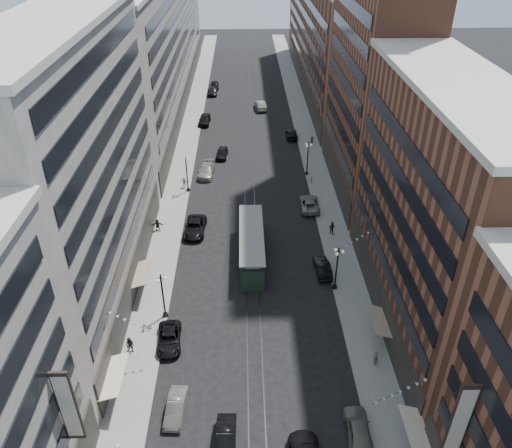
{
  "coord_description": "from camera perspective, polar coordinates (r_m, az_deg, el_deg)",
  "views": [
    {
      "loc": [
        -0.76,
        -10.88,
        36.47
      ],
      "look_at": [
        0.54,
        37.94,
        5.0
      ],
      "focal_mm": 35.0,
      "sensor_mm": 36.0,
      "label": 1
    }
  ],
  "objects": [
    {
      "name": "lamppost_sw_mid",
      "position": [
        74.33,
        -7.91,
        5.79
      ],
      "size": [
        1.03,
        1.14,
        5.52
      ],
      "color": "black",
      "rests_on": "sidewalk_west"
    },
    {
      "name": "car_1",
      "position": [
        45.29,
        -9.14,
        -19.99
      ],
      "size": [
        1.78,
        4.31,
        1.39
      ],
      "primitive_type": "imported",
      "rotation": [
        0.0,
        0.0,
        -0.08
      ],
      "color": "#66665B",
      "rests_on": "ground"
    },
    {
      "name": "lamppost_se_far",
      "position": [
        55.24,
        9.22,
        -4.87
      ],
      "size": [
        1.03,
        1.14,
        5.52
      ],
      "color": "black",
      "rests_on": "sidewalk_east"
    },
    {
      "name": "car_13",
      "position": [
        85.71,
        -3.92,
        8.09
      ],
      "size": [
        2.21,
        4.62,
        1.52
      ],
      "primitive_type": "imported",
      "rotation": [
        0.0,
        0.0,
        -0.1
      ],
      "color": "black",
      "rests_on": "ground"
    },
    {
      "name": "car_7",
      "position": [
        65.72,
        -6.99,
        -0.36
      ],
      "size": [
        2.9,
        5.8,
        1.58
      ],
      "primitive_type": "imported",
      "rotation": [
        0.0,
        0.0,
        -0.05
      ],
      "color": "black",
      "rests_on": "ground"
    },
    {
      "name": "pedestrian_4",
      "position": [
        49.18,
        13.53,
        -14.64
      ],
      "size": [
        0.52,
        0.99,
        1.62
      ],
      "primitive_type": "imported",
      "rotation": [
        0.0,
        0.0,
        1.67
      ],
      "color": "gray",
      "rests_on": "sidewalk_east"
    },
    {
      "name": "pedestrian_2",
      "position": [
        50.35,
        -14.21,
        -13.27
      ],
      "size": [
        0.94,
        0.67,
        1.75
      ],
      "primitive_type": "imported",
      "rotation": [
        0.0,
        0.0,
        -0.26
      ],
      "color": "black",
      "rests_on": "sidewalk_west"
    },
    {
      "name": "car_14",
      "position": [
        107.27,
        0.53,
        13.42
      ],
      "size": [
        2.54,
        5.52,
        1.75
      ],
      "primitive_type": "imported",
      "rotation": [
        0.0,
        0.0,
        3.27
      ],
      "color": "slate",
      "rests_on": "ground"
    },
    {
      "name": "car_8",
      "position": [
        79.85,
        -5.73,
        6.11
      ],
      "size": [
        2.63,
        5.78,
        1.64
      ],
      "primitive_type": "imported",
      "rotation": [
        0.0,
        0.0,
        -0.06
      ],
      "color": "gray",
      "rests_on": "ground"
    },
    {
      "name": "lamppost_se_mid",
      "position": [
        78.97,
        5.92,
        7.62
      ],
      "size": [
        1.03,
        1.14,
        5.52
      ],
      "color": "black",
      "rests_on": "sidewalk_east"
    },
    {
      "name": "car_9",
      "position": [
        100.03,
        -5.92,
        11.79
      ],
      "size": [
        2.44,
        5.35,
        1.78
      ],
      "primitive_type": "imported",
      "rotation": [
        0.0,
        0.0,
        -0.07
      ],
      "color": "black",
      "rests_on": "ground"
    },
    {
      "name": "rail_east",
      "position": [
        88.73,
        -0.45,
        8.53
      ],
      "size": [
        0.12,
        180.0,
        0.02
      ],
      "primitive_type": "cube",
      "color": "#2D2D33",
      "rests_on": "ground"
    },
    {
      "name": "pedestrian_7",
      "position": [
        65.44,
        8.67,
        -0.42
      ],
      "size": [
        0.96,
        0.87,
        1.74
      ],
      "primitive_type": "imported",
      "rotation": [
        0.0,
        0.0,
        2.53
      ],
      "color": "black",
      "rests_on": "sidewalk_east"
    },
    {
      "name": "pedestrian_6",
      "position": [
        76.33,
        -8.19,
        4.75
      ],
      "size": [
        1.1,
        0.78,
        1.71
      ],
      "primitive_type": "imported",
      "rotation": [
        0.0,
        0.0,
        2.78
      ],
      "color": "#AFA491",
      "rests_on": "sidewalk_west"
    },
    {
      "name": "car_10",
      "position": [
        58.81,
        7.61,
        -4.96
      ],
      "size": [
        1.84,
        4.59,
        1.48
      ],
      "primitive_type": "imported",
      "rotation": [
        0.0,
        0.0,
        3.2
      ],
      "color": "black",
      "rests_on": "ground"
    },
    {
      "name": "car_extra_1",
      "position": [
        121.2,
        -4.75,
        15.56
      ],
      "size": [
        2.0,
        4.63,
        1.56
      ],
      "primitive_type": "imported",
      "rotation": [
        0.0,
        0.0,
        0.03
      ],
      "color": "black",
      "rests_on": "ground"
    },
    {
      "name": "car_extra_0",
      "position": [
        116.96,
        -5.0,
        14.9
      ],
      "size": [
        2.17,
        5.26,
        1.52
      ],
      "primitive_type": "imported",
      "rotation": [
        0.0,
        0.0,
        -0.01
      ],
      "color": "black",
      "rests_on": "ground"
    },
    {
      "name": "pedestrian_9",
      "position": [
        90.48,
        6.41,
        9.45
      ],
      "size": [
        0.98,
        0.41,
        1.52
      ],
      "primitive_type": "imported",
      "rotation": [
        0.0,
        0.0,
        -0.01
      ],
      "color": "black",
      "rests_on": "sidewalk_east"
    },
    {
      "name": "streetcar",
      "position": [
        60.13,
        -0.52,
        -2.57
      ],
      "size": [
        2.89,
        13.04,
        3.61
      ],
      "color": "#223527",
      "rests_on": "ground"
    },
    {
      "name": "building_east_tower",
      "position": [
        70.91,
        13.82,
        19.32
      ],
      "size": [
        8.0,
        26.0,
        42.0
      ],
      "primitive_type": "cube",
      "color": "brown",
      "rests_on": "ground"
    },
    {
      "name": "building_east_mid",
      "position": [
        49.25,
        19.85,
        0.86
      ],
      "size": [
        8.0,
        30.0,
        24.0
      ],
      "primitive_type": "cube",
      "color": "brown",
      "rests_on": "ground"
    },
    {
      "name": "building_west_far",
      "position": [
        110.63,
        -10.57,
        20.04
      ],
      "size": [
        8.0,
        90.0,
        26.0
      ],
      "primitive_type": "cube",
      "color": "#ABA698",
      "rests_on": "ground"
    },
    {
      "name": "lamppost_sw_far",
      "position": [
        51.93,
        -10.61,
        -7.88
      ],
      "size": [
        1.03,
        1.14,
        5.52
      ],
      "color": "black",
      "rests_on": "sidewalk_west"
    },
    {
      "name": "car_11",
      "position": [
        70.84,
        6.13,
        2.33
      ],
      "size": [
        2.72,
        5.59,
        1.53
      ],
      "primitive_type": "imported",
      "rotation": [
        0.0,
        0.0,
        3.11
      ],
      "color": "gray",
      "rests_on": "ground"
    },
    {
      "name": "building_east_far",
      "position": [
        119.76,
        7.53,
        20.75
      ],
      "size": [
        8.0,
        72.0,
        24.0
      ],
      "primitive_type": "cube",
      "color": "brown",
      "rests_on": "ground"
    },
    {
      "name": "ground",
      "position": [
        79.72,
        -0.81,
        5.57
      ],
      "size": [
        220.0,
        220.0,
        0.0
      ],
      "primitive_type": "plane",
      "color": "black",
      "rests_on": "ground"
    },
    {
      "name": "car_12",
      "position": [
        93.51,
        4.07,
        10.24
      ],
      "size": [
        2.08,
        5.02,
        1.45
      ],
      "primitive_type": "imported",
      "rotation": [
        0.0,
        0.0,
        3.13
      ],
      "color": "black",
      "rests_on": "ground"
    },
    {
      "name": "sidewalk_west",
      "position": [
        89.28,
        -8.06,
        8.41
      ],
      "size": [
        4.0,
        180.0,
        0.15
      ],
      "primitive_type": "cube",
      "color": "gray",
      "rests_on": "ground"
    },
    {
      "name": "car_4",
      "position": [
        44.15,
        11.63,
        -22.05
      ],
      "size": [
        2.12,
        4.91,
        1.65
      ],
      "primitive_type": "imported",
      "rotation": [
        0.0,
        0.0,
        3.11
      ],
      "color": "slate",
      "rests_on": "ground"
    },
    {
      "name": "building_west_mid",
      "position": [
        51.91,
        -19.67,
        5.13
      ],
      "size": [
        8.0,
        36.0,
        28.0
      ],
      "primitive_type": "cube",
      "color": "#ABA698",
      "rests_on": "ground"
    },
    {
      "name": "sidewalk_east",
      "position": [
        89.47,
        6.24,
        8.59
      ],
      "size": [
        4.0,
        180.0,
        0.15
      ],
      "primitive_type": "cube",
      "color": "gray",
      "rests_on": "ground"
    },
    {
      "name": "car_5",
      "position": [
        43.04,
        -3.46,
        -23.4
      ],
      "size": [
        1.66,
        4.56,
        1.49
      ],
      "primitive_type": "imported",
      "rotation": [
        0.0,
        0.0,
        -0.02
      ],
      "color": "black",
      "rests_on": "ground"
    },
    {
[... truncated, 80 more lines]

